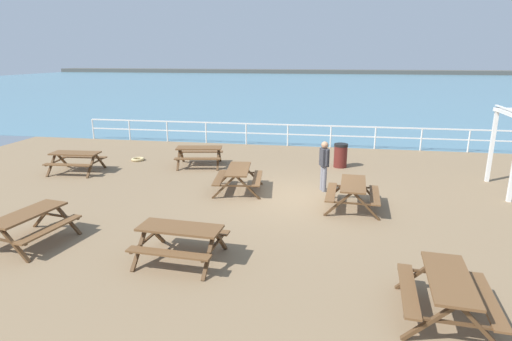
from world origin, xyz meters
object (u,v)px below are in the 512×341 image
picnic_table_mid_centre (448,287)px  visitor (324,163)px  litter_bin (341,155)px  picnic_table_far_left (29,220)px  picnic_table_near_right (76,157)px  picnic_table_near_left (238,174)px  picnic_table_far_right (199,152)px  picnic_table_corner (353,189)px  picnic_table_seaward (180,235)px

picnic_table_mid_centre → visitor: bearing=22.9°
picnic_table_mid_centre → litter_bin: (-1.60, 9.93, -0.10)m
picnic_table_far_left → litter_bin: 11.25m
picnic_table_far_left → visitor: (6.77, 5.28, 0.36)m
picnic_table_near_right → litter_bin: 10.28m
picnic_table_near_left → picnic_table_far_left: size_ratio=0.97×
picnic_table_mid_centre → picnic_table_far_right: same height
picnic_table_far_left → picnic_table_corner: (7.65, 3.75, 0.00)m
picnic_table_seaward → visitor: bearing=65.3°
picnic_table_mid_centre → picnic_table_far_left: size_ratio=0.95×
picnic_table_near_left → litter_bin: bearing=-48.5°
picnic_table_far_right → picnic_table_corner: size_ratio=1.08×
picnic_table_near_right → visitor: bearing=-8.0°
picnic_table_mid_centre → picnic_table_near_right: bearing=62.1°
picnic_table_near_left → picnic_table_far_right: 3.70m
picnic_table_mid_centre → picnic_table_far_left: 9.09m
picnic_table_near_right → picnic_table_seaward: (6.40, -6.15, 0.00)m
picnic_table_far_left → picnic_table_corner: size_ratio=1.08×
picnic_table_near_left → visitor: bearing=-85.9°
picnic_table_far_right → picnic_table_corner: (5.88, -3.94, 0.00)m
visitor → picnic_table_far_right: bearing=-48.2°
picnic_table_near_right → visitor: 9.38m
picnic_table_near_right → picnic_table_mid_centre: (11.56, -7.39, 0.00)m
litter_bin → picnic_table_far_right: bearing=-171.9°
picnic_table_near_right → picnic_table_mid_centre: size_ratio=0.99×
picnic_table_mid_centre → picnic_table_seaward: 5.31m
picnic_table_far_left → litter_bin: (7.38, 8.50, -0.10)m
picnic_table_mid_centre → picnic_table_far_right: bearing=43.0°
picnic_table_far_left → picnic_table_near_left: bearing=-30.7°
picnic_table_far_left → litter_bin: litter_bin is taller
picnic_table_far_right → picnic_table_corner: bearing=-44.1°
picnic_table_far_right → picnic_table_near_right: bearing=-168.5°
picnic_table_near_left → litter_bin: (3.36, 3.73, -0.10)m
picnic_table_far_left → picnic_table_corner: same height
picnic_table_seaward → visitor: (2.95, 5.47, 0.36)m
picnic_table_far_right → visitor: visitor is taller
picnic_table_seaward → visitor: 6.23m
picnic_table_far_right → picnic_table_seaward: (2.05, -7.89, 0.00)m
picnic_table_near_right → litter_bin: size_ratio=2.00×
picnic_table_far_right → picnic_table_seaward: bearing=-85.7°
picnic_table_near_left → litter_bin: litter_bin is taller
picnic_table_near_right → picnic_table_corner: (10.23, -2.20, 0.00)m
picnic_table_far_left → picnic_table_seaward: 3.82m
picnic_table_corner → visitor: bearing=33.1°
picnic_table_mid_centre → litter_bin: 10.06m
litter_bin → picnic_table_near_right: bearing=-165.7°
visitor → litter_bin: bearing=-123.1°
picnic_table_far_right → visitor: 5.57m
picnic_table_near_right → visitor: (9.35, -0.68, 0.36)m
picnic_table_corner → picnic_table_mid_centre: bearing=-162.4°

